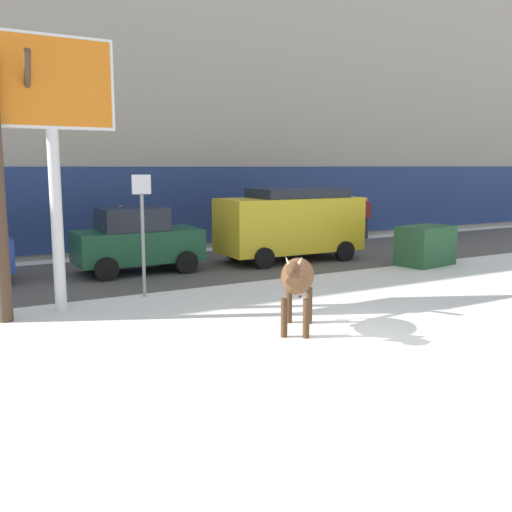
{
  "coord_description": "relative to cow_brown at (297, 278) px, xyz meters",
  "views": [
    {
      "loc": [
        -6.33,
        -7.38,
        3.0
      ],
      "look_at": [
        -0.26,
        3.3,
        1.1
      ],
      "focal_mm": 40.63,
      "sensor_mm": 36.0,
      "label": 1
    }
  ],
  "objects": [
    {
      "name": "ground_plane",
      "position": [
        0.56,
        -1.25,
        -0.99
      ],
      "size": [
        120.0,
        120.0,
        0.0
      ],
      "primitive_type": "plane",
      "color": "white"
    },
    {
      "name": "road_strip",
      "position": [
        0.56,
        7.23,
        -0.99
      ],
      "size": [
        60.0,
        5.6,
        0.01
      ],
      "primitive_type": "cube",
      "color": "#514F4C",
      "rests_on": "ground"
    },
    {
      "name": "building_facade",
      "position": [
        0.56,
        13.9,
        5.49
      ],
      "size": [
        44.0,
        6.1,
        13.0
      ],
      "color": "#A39989",
      "rests_on": "ground"
    },
    {
      "name": "cow_brown",
      "position": [
        0.0,
        0.0,
        0.0
      ],
      "size": [
        1.49,
        1.75,
        1.54
      ],
      "color": "brown",
      "rests_on": "ground"
    },
    {
      "name": "billboard",
      "position": [
        -3.48,
        3.63,
        3.32
      ],
      "size": [
        2.52,
        0.25,
        5.56
      ],
      "color": "silver",
      "rests_on": "ground"
    },
    {
      "name": "car_darkgreen_hatchback",
      "position": [
        -0.65,
        7.27,
        -0.07
      ],
      "size": [
        3.52,
        1.96,
        1.86
      ],
      "color": "#194C2D",
      "rests_on": "ground"
    },
    {
      "name": "car_yellow_van",
      "position": [
        4.32,
        6.9,
        0.25
      ],
      "size": [
        4.62,
        2.16,
        2.32
      ],
      "color": "gold",
      "rests_on": "ground"
    },
    {
      "name": "pedestrian_near_billboard",
      "position": [
        -0.21,
        10.21,
        -0.11
      ],
      "size": [
        0.36,
        0.24,
        1.73
      ],
      "color": "#282833",
      "rests_on": "ground"
    },
    {
      "name": "pedestrian_by_cars",
      "position": [
        10.24,
        10.21,
        -0.11
      ],
      "size": [
        0.36,
        0.24,
        1.73
      ],
      "color": "#282833",
      "rests_on": "ground"
    },
    {
      "name": "dumpster",
      "position": [
        7.45,
        4.11,
        -0.39
      ],
      "size": [
        1.85,
        1.36,
        1.2
      ],
      "primitive_type": "cube",
      "rotation": [
        0.0,
        0.0,
        0.16
      ],
      "color": "#285633",
      "rests_on": "ground"
    },
    {
      "name": "street_sign",
      "position": [
        -1.5,
        4.16,
        0.68
      ],
      "size": [
        0.44,
        0.08,
        2.82
      ],
      "color": "gray",
      "rests_on": "ground"
    }
  ]
}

